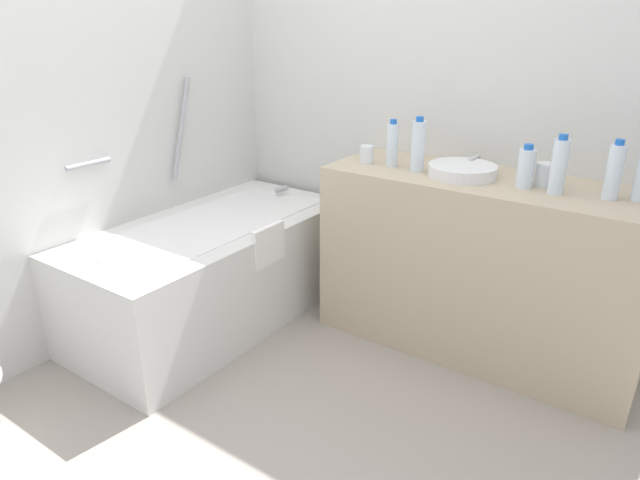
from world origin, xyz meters
The scene contains 14 objects.
ground_plane centered at (0.00, 0.00, 0.00)m, with size 3.62×3.62×0.00m, color #9E9389.
wall_back_tiled centered at (0.00, 1.24, 1.23)m, with size 3.02×0.10×2.46m, color silver.
wall_right_mirror centered at (1.36, 0.00, 1.23)m, with size 0.10×2.78×2.46m, color silver.
bathtub centered at (0.50, 0.82, 0.30)m, with size 1.54×0.74×1.26m.
vanity_counter centered at (1.05, -0.44, 0.44)m, with size 0.53×1.51×0.87m, color tan.
sink_basin centered at (1.02, -0.32, 0.90)m, with size 0.31×0.31×0.06m, color white.
sink_faucet centered at (1.20, -0.32, 0.90)m, with size 0.13×0.15×0.07m.
water_bottle_1 centered at (1.04, -0.94, 0.99)m, with size 0.06×0.06×0.24m.
water_bottle_2 centered at (0.98, -0.11, 0.99)m, with size 0.06×0.06×0.26m.
water_bottle_3 centered at (1.00, 0.04, 0.98)m, with size 0.06×0.06×0.23m.
water_bottle_4 centered at (1.00, -0.61, 0.96)m, with size 0.07×0.07×0.19m.
water_bottle_5 centered at (0.99, -0.74, 0.99)m, with size 0.07×0.07×0.25m.
drinking_glass_0 centered at (0.98, 0.17, 0.92)m, with size 0.07×0.07×0.09m, color white.
drinking_glass_1 centered at (1.07, -0.67, 0.92)m, with size 0.08×0.08×0.10m, color white.
Camera 1 is at (-1.43, -1.25, 1.57)m, focal length 31.77 mm.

